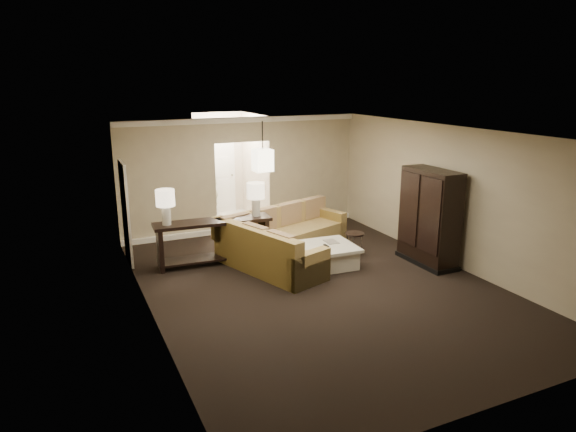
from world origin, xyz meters
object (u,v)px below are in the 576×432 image
console_table (214,238)px  person (208,182)px  coffee_table (327,255)px  armoire (429,219)px  drink_table (355,239)px  sectional_sofa (283,240)px

console_table → person: (0.93, 3.60, 0.42)m
coffee_table → armoire: 2.18m
armoire → coffee_table: bearing=159.3°
person → console_table: bearing=61.9°
coffee_table → drink_table: drink_table is taller
console_table → person: 3.74m
armoire → drink_table: (-1.10, 1.03, -0.58)m
sectional_sofa → drink_table: sectional_sofa is taller
sectional_sofa → console_table: bearing=151.8°
coffee_table → drink_table: (0.83, 0.30, 0.14)m
sectional_sofa → drink_table: size_ratio=6.56×
console_table → person: person is taller
person → coffee_table: bearing=89.7°
sectional_sofa → armoire: bearing=-50.7°
coffee_table → person: (-1.11, 4.70, 0.75)m
armoire → person: armoire is taller
coffee_table → console_table: 2.34m
drink_table → person: bearing=113.8°
sectional_sofa → person: 3.92m
armoire → drink_table: 1.61m
armoire → console_table: bearing=155.3°
console_table → sectional_sofa: bearing=-5.8°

